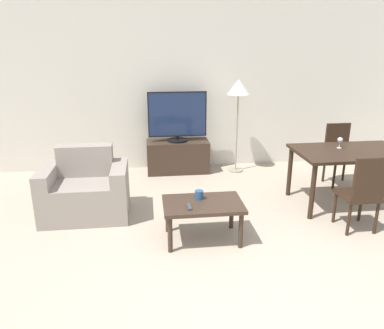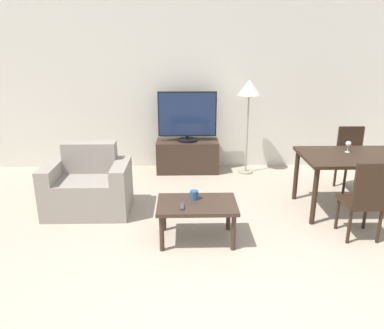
% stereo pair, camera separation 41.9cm
% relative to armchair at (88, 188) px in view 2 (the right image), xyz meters
% --- Properties ---
extents(ground_plane, '(18.00, 18.00, 0.00)m').
position_rel_armchair_xyz_m(ground_plane, '(1.58, -2.01, -0.32)').
color(ground_plane, tan).
extents(wall_back, '(7.60, 0.06, 2.70)m').
position_rel_armchair_xyz_m(wall_back, '(1.58, 1.81, 1.03)').
color(wall_back, silver).
rests_on(wall_back, ground_plane).
extents(armchair, '(1.03, 0.68, 0.85)m').
position_rel_armchair_xyz_m(armchair, '(0.00, 0.00, 0.00)').
color(armchair, gray).
rests_on(armchair, ground_plane).
extents(tv_stand, '(1.01, 0.46, 0.52)m').
position_rel_armchair_xyz_m(tv_stand, '(1.26, 1.51, -0.06)').
color(tv_stand, '#38281E').
rests_on(tv_stand, ground_plane).
extents(tv, '(0.93, 0.32, 0.80)m').
position_rel_armchair_xyz_m(tv, '(1.26, 1.51, 0.60)').
color(tv, black).
rests_on(tv, tv_stand).
extents(coffee_table, '(0.85, 0.55, 0.44)m').
position_rel_armchair_xyz_m(coffee_table, '(1.34, -0.76, 0.06)').
color(coffee_table, '#38281E').
rests_on(coffee_table, ground_plane).
extents(dining_table, '(1.41, 0.86, 0.74)m').
position_rel_armchair_xyz_m(dining_table, '(3.37, -0.05, 0.34)').
color(dining_table, black).
rests_on(dining_table, ground_plane).
extents(dining_chair_near, '(0.40, 0.40, 0.91)m').
position_rel_armchair_xyz_m(dining_chair_near, '(3.12, -0.80, 0.18)').
color(dining_chair_near, black).
rests_on(dining_chair_near, ground_plane).
extents(dining_chair_far, '(0.40, 0.40, 0.91)m').
position_rel_armchair_xyz_m(dining_chair_far, '(3.61, 0.69, 0.18)').
color(dining_chair_far, black).
rests_on(dining_chair_far, ground_plane).
extents(floor_lamp, '(0.36, 0.36, 1.50)m').
position_rel_armchair_xyz_m(floor_lamp, '(2.22, 1.42, 0.99)').
color(floor_lamp, gray).
rests_on(floor_lamp, ground_plane).
extents(remote_primary, '(0.04, 0.15, 0.02)m').
position_rel_armchair_xyz_m(remote_primary, '(1.18, -0.87, 0.13)').
color(remote_primary, '#38383D').
rests_on(remote_primary, coffee_table).
extents(cup_white_near, '(0.09, 0.09, 0.10)m').
position_rel_armchair_xyz_m(cup_white_near, '(1.31, -0.66, 0.17)').
color(cup_white_near, navy).
rests_on(cup_white_near, coffee_table).
extents(wine_glass_left, '(0.07, 0.07, 0.15)m').
position_rel_armchair_xyz_m(wine_glass_left, '(3.26, 0.07, 0.52)').
color(wine_glass_left, silver).
rests_on(wine_glass_left, dining_table).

